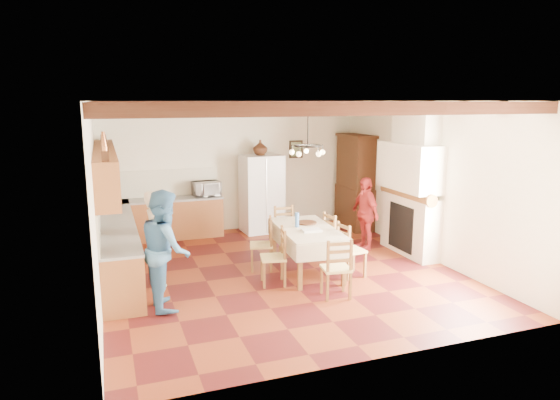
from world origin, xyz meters
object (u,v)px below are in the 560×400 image
object	(u,v)px
chair_left_near	(273,256)
chair_right_near	(351,249)
chair_right_far	(337,238)
chair_end_far	(286,231)
person_woman_red	(365,214)
refrigerator	(262,194)
microwave	(206,189)
chair_end_near	(336,267)
person_man	(157,238)
dining_table	(307,232)
hutch	(355,182)
chair_left_far	(261,244)
person_woman_blue	(166,249)

from	to	relation	value
chair_left_near	chair_right_near	bearing A→B (deg)	99.21
chair_right_far	chair_end_far	bearing A→B (deg)	34.89
chair_right_far	person_woman_red	distance (m)	1.11
refrigerator	microwave	world-z (taller)	refrigerator
chair_end_near	chair_left_near	bearing A→B (deg)	-39.49
chair_right_far	person_man	xyz separation A→B (m)	(-3.30, -0.06, 0.31)
person_man	chair_right_far	bearing A→B (deg)	-97.40
dining_table	hutch	bearing A→B (deg)	48.04
hutch	person_woman_red	size ratio (longest dim) A/B	1.49
chair_right_near	microwave	size ratio (longest dim) A/B	1.62
chair_left_far	hutch	bearing A→B (deg)	141.85
chair_left_near	chair_left_far	size ratio (longest dim) A/B	1.00
chair_right_far	person_woman_red	size ratio (longest dim) A/B	0.64
chair_right_far	chair_end_far	size ratio (longest dim) A/B	1.00
chair_left_near	person_man	distance (m)	1.93
dining_table	person_woman_red	world-z (taller)	person_woman_red
hutch	chair_end_near	xyz separation A→B (m)	(-2.32, -3.79, -0.63)
chair_end_far	person_man	size ratio (longest dim) A/B	0.60
dining_table	person_man	world-z (taller)	person_man
hutch	person_man	world-z (taller)	hutch
refrigerator	person_woman_blue	size ratio (longest dim) A/B	1.02
chair_left_near	person_woman_red	distance (m)	2.74
person_man	microwave	size ratio (longest dim) A/B	2.69
chair_left_far	person_man	world-z (taller)	person_man
hutch	chair_left_near	size ratio (longest dim) A/B	2.32
microwave	person_woman_blue	bearing A→B (deg)	-115.60
chair_left_far	refrigerator	bearing A→B (deg)	178.39
chair_right_near	chair_right_far	bearing A→B (deg)	-12.79
chair_right_near	person_woman_red	xyz separation A→B (m)	(1.00, 1.34, 0.27)
chair_left_far	chair_right_far	xyz separation A→B (m)	(1.46, -0.08, 0.00)
refrigerator	person_woman_blue	bearing A→B (deg)	-128.31
hutch	chair_right_far	bearing A→B (deg)	-123.15
refrigerator	person_man	distance (m)	3.80
chair_end_far	chair_left_near	bearing A→B (deg)	-115.95
chair_right_near	person_man	distance (m)	3.30
chair_end_near	dining_table	bearing A→B (deg)	-81.94
person_man	person_woman_blue	world-z (taller)	person_woman_blue
refrigerator	microwave	distance (m)	1.28
chair_end_near	refrigerator	bearing A→B (deg)	-82.63
microwave	chair_right_far	bearing A→B (deg)	-61.29
chair_right_far	chair_left_near	bearing A→B (deg)	106.60
person_man	dining_table	bearing A→B (deg)	-103.83
chair_left_far	person_man	bearing A→B (deg)	-69.66
chair_left_near	chair_end_near	size ratio (longest dim) A/B	1.00
dining_table	person_woman_red	xyz separation A→B (m)	(1.65, 0.88, 0.03)
hutch	dining_table	world-z (taller)	hutch
hutch	person_man	distance (m)	5.39
chair_right_near	chair_right_far	world-z (taller)	same
person_man	chair_left_near	bearing A→B (deg)	-117.88
chair_left_far	dining_table	bearing A→B (deg)	78.48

